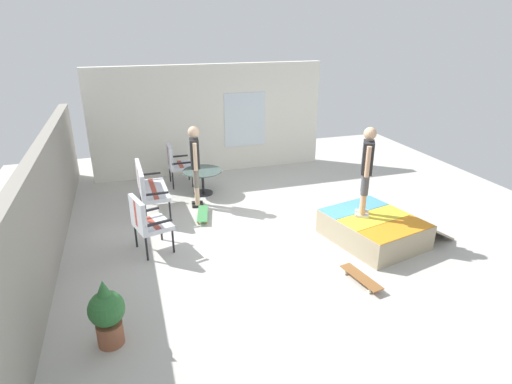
{
  "coord_description": "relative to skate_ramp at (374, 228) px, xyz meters",
  "views": [
    {
      "loc": [
        -6.74,
        2.61,
        3.71
      ],
      "look_at": [
        0.31,
        0.37,
        0.7
      ],
      "focal_mm": 29.27,
      "sensor_mm": 36.0,
      "label": 1
    }
  ],
  "objects": [
    {
      "name": "patio_bench",
      "position": [
        2.48,
        3.82,
        0.38
      ],
      "size": [
        1.27,
        0.59,
        1.02
      ],
      "color": "black",
      "rests_on": "ground_plane"
    },
    {
      "name": "patio_chair_by_wall",
      "position": [
        0.82,
        3.96,
        0.38
      ],
      "size": [
        0.75,
        0.7,
        1.02
      ],
      "color": "black",
      "rests_on": "ground_plane"
    },
    {
      "name": "patio_table",
      "position": [
        3.16,
        2.55,
        0.17
      ],
      "size": [
        0.9,
        0.9,
        0.57
      ],
      "color": "black",
      "rests_on": "ground_plane"
    },
    {
      "name": "potted_plant",
      "position": [
        -1.35,
        4.58,
        0.23
      ],
      "size": [
        0.44,
        0.44,
        0.92
      ],
      "color": "brown",
      "rests_on": "ground_plane"
    },
    {
      "name": "ground_plane",
      "position": [
        0.93,
        1.5,
        -0.28
      ],
      "size": [
        12.0,
        12.0,
        0.1
      ],
      "primitive_type": "cube",
      "color": "beige"
    },
    {
      "name": "skateboard_spare",
      "position": [
        -1.13,
        0.93,
        -0.15
      ],
      "size": [
        0.82,
        0.33,
        0.1
      ],
      "color": "brown",
      "rests_on": "ground_plane"
    },
    {
      "name": "skateboard_by_bench",
      "position": [
        1.88,
        2.81,
        -0.15
      ],
      "size": [
        0.82,
        0.37,
        0.1
      ],
      "color": "#3F8C4C",
      "rests_on": "ground_plane"
    },
    {
      "name": "back_wall_cinderblock",
      "position": [
        0.93,
        5.5,
        0.7
      ],
      "size": [
        9.0,
        0.2,
        1.87
      ],
      "color": "gray",
      "rests_on": "ground_plane"
    },
    {
      "name": "house_facade",
      "position": [
        4.72,
        1.99,
        1.15
      ],
      "size": [
        0.23,
        6.0,
        2.77
      ],
      "color": "white",
      "rests_on": "ground_plane"
    },
    {
      "name": "person_skater",
      "position": [
        0.14,
        0.2,
        1.17
      ],
      "size": [
        0.43,
        0.35,
        1.62
      ],
      "color": "silver",
      "rests_on": "skate_ramp"
    },
    {
      "name": "person_watching",
      "position": [
        2.53,
        2.8,
        0.8
      ],
      "size": [
        0.48,
        0.27,
        1.76
      ],
      "color": "black",
      "rests_on": "ground_plane"
    },
    {
      "name": "patio_chair_near_house",
      "position": [
        3.92,
        3.06,
        0.38
      ],
      "size": [
        0.62,
        0.56,
        1.02
      ],
      "color": "black",
      "rests_on": "ground_plane"
    },
    {
      "name": "skate_ramp",
      "position": [
        0.0,
        0.0,
        0.0
      ],
      "size": [
        1.98,
        2.27,
        0.47
      ],
      "color": "tan",
      "rests_on": "ground_plane"
    }
  ]
}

